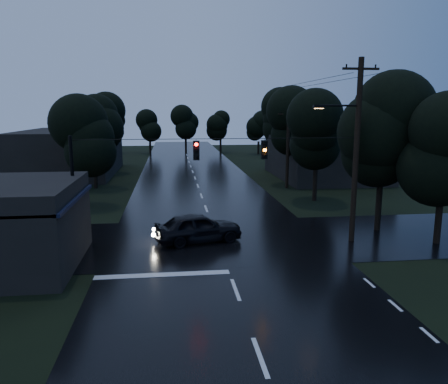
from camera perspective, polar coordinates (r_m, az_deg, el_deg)
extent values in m
plane|color=black|center=(13.96, 4.73, -20.76)|extent=(160.00, 160.00, 0.00)
cube|color=black|center=(42.36, -3.44, 0.77)|extent=(12.00, 120.00, 0.02)
cube|color=black|center=(24.87, -0.86, -6.33)|extent=(60.00, 9.00, 0.02)
cube|color=black|center=(22.35, -26.40, -0.95)|extent=(6.00, 7.00, 0.12)
cube|color=black|center=(21.53, -18.86, -0.81)|extent=(0.30, 7.00, 0.15)
cylinder|color=black|center=(19.16, -20.96, -7.59)|extent=(0.10, 0.10, 3.00)
cylinder|color=black|center=(24.80, -17.68, -3.30)|extent=(0.10, 0.10, 3.00)
cube|color=#F1D560|center=(20.26, -19.73, -3.59)|extent=(0.06, 1.60, 0.50)
cube|color=#F1D560|center=(22.83, -18.27, -1.94)|extent=(0.06, 1.20, 0.50)
cube|color=black|center=(48.81, 12.92, 4.44)|extent=(10.00, 14.00, 4.40)
cube|color=black|center=(53.13, -19.47, 4.91)|extent=(10.00, 16.00, 5.00)
cylinder|color=black|center=(24.87, 16.89, 4.97)|extent=(0.30, 0.30, 10.00)
cube|color=black|center=(24.85, 17.45, 15.11)|extent=(2.00, 0.12, 0.12)
cylinder|color=black|center=(24.34, 14.79, 10.86)|extent=(2.20, 0.10, 0.10)
cube|color=black|center=(23.96, 12.30, 10.86)|extent=(0.60, 0.25, 0.18)
cube|color=#FFB266|center=(23.96, 12.29, 10.62)|extent=(0.45, 0.18, 0.03)
cylinder|color=black|center=(41.25, 8.32, 5.66)|extent=(0.30, 0.30, 7.50)
cube|color=black|center=(41.10, 8.44, 10.04)|extent=(2.00, 0.12, 0.12)
cylinder|color=black|center=(23.59, -19.04, -0.35)|extent=(0.18, 0.18, 6.00)
cylinder|color=black|center=(22.84, -0.63, 6.98)|extent=(15.00, 0.03, 0.03)
cube|color=black|center=(22.79, -3.64, 5.43)|extent=(0.32, 0.25, 1.00)
sphere|color=#FF0C07|center=(22.64, -3.62, 5.40)|extent=(0.18, 0.18, 0.18)
cube|color=black|center=(23.27, 5.28, 5.52)|extent=(0.32, 0.25, 1.00)
sphere|color=orange|center=(23.12, 5.36, 5.49)|extent=(0.18, 0.18, 0.18)
cylinder|color=black|center=(28.26, 19.52, -1.94)|extent=(0.36, 0.36, 2.80)
sphere|color=black|center=(27.75, 19.96, 4.92)|extent=(4.48, 4.48, 4.48)
sphere|color=black|center=(27.67, 20.11, 7.40)|extent=(4.48, 4.48, 4.48)
sphere|color=black|center=(27.64, 20.27, 9.88)|extent=(4.48, 4.48, 4.48)
cylinder|color=black|center=(26.75, 26.19, -3.51)|extent=(0.36, 0.36, 2.45)
sphere|color=black|center=(26.24, 26.72, 2.81)|extent=(3.92, 3.92, 3.92)
sphere|color=black|center=(26.14, 26.91, 5.09)|extent=(3.92, 3.92, 3.92)
sphere|color=black|center=(26.08, 27.11, 7.38)|extent=(3.92, 3.92, 3.92)
cylinder|color=black|center=(34.81, -17.58, 0.17)|extent=(0.36, 0.36, 2.45)
sphere|color=black|center=(34.41, -17.85, 5.04)|extent=(3.92, 3.92, 3.92)
sphere|color=black|center=(34.34, -17.95, 6.78)|extent=(3.92, 3.92, 3.92)
sphere|color=black|center=(34.29, -18.05, 8.53)|extent=(3.92, 3.92, 3.92)
cylinder|color=black|center=(42.67, -16.44, 2.21)|extent=(0.36, 0.36, 2.62)
sphere|color=black|center=(42.35, -16.67, 6.48)|extent=(4.20, 4.20, 4.20)
sphere|color=black|center=(42.29, -16.75, 8.00)|extent=(4.20, 4.20, 4.20)
sphere|color=black|center=(42.26, -16.83, 9.52)|extent=(4.20, 4.20, 4.20)
cylinder|color=black|center=(52.55, -15.34, 3.88)|extent=(0.36, 0.36, 2.80)
sphere|color=black|center=(52.28, -15.52, 7.58)|extent=(4.48, 4.48, 4.48)
sphere|color=black|center=(52.24, -15.59, 8.89)|extent=(4.48, 4.48, 4.48)
sphere|color=black|center=(52.22, -15.66, 10.21)|extent=(4.48, 4.48, 4.48)
cylinder|color=black|center=(36.06, 11.78, 0.93)|extent=(0.36, 0.36, 2.62)
sphere|color=black|center=(35.67, 11.97, 5.99)|extent=(4.20, 4.20, 4.20)
sphere|color=black|center=(35.60, 12.04, 7.79)|extent=(4.20, 4.20, 4.20)
sphere|color=black|center=(35.57, 12.11, 9.60)|extent=(4.20, 4.20, 4.20)
cylinder|color=black|center=(43.77, 9.20, 2.83)|extent=(0.36, 0.36, 2.80)
sphere|color=black|center=(43.45, 9.34, 7.27)|extent=(4.48, 4.48, 4.48)
sphere|color=black|center=(43.39, 9.38, 8.85)|extent=(4.48, 4.48, 4.48)
sphere|color=black|center=(43.38, 9.43, 10.44)|extent=(4.48, 4.48, 4.48)
cylinder|color=black|center=(53.51, 6.87, 4.39)|extent=(0.36, 0.36, 2.97)
sphere|color=black|center=(53.24, 6.96, 8.26)|extent=(4.76, 4.76, 4.76)
sphere|color=black|center=(53.20, 6.99, 9.63)|extent=(4.76, 4.76, 4.76)
sphere|color=black|center=(53.19, 7.02, 11.00)|extent=(4.76, 4.76, 4.76)
imported|color=black|center=(24.42, -3.38, -4.65)|extent=(5.18, 3.08, 1.65)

